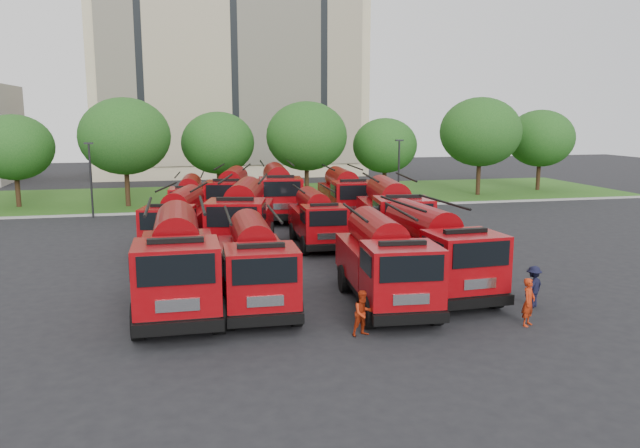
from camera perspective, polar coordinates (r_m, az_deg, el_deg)
The scene contains 31 objects.
ground at distance 28.40m, azimuth -4.00°, elevation -4.20°, with size 140.00×140.00×0.00m, color black.
lawn at distance 53.83m, azimuth -8.24°, elevation 2.52°, with size 70.00×16.00×0.12m, color #235516.
curb at distance 45.84m, azimuth -7.43°, elevation 1.26°, with size 70.00×0.30×0.14m, color gray.
apartment_building at distance 75.62m, azimuth -8.31°, elevation 14.09°, with size 30.00×14.18×25.00m.
tree_1 at distance 51.67m, azimuth -26.18°, elevation 6.30°, with size 5.71×5.71×6.98m.
tree_2 at distance 48.91m, azimuth -17.43°, elevation 7.66°, with size 6.72×6.72×8.22m.
tree_3 at distance 51.38m, azimuth -9.31°, elevation 7.32°, with size 5.88×5.88×7.19m.
tree_4 at distance 50.78m, azimuth -1.24°, elevation 8.03°, with size 6.55×6.55×8.01m.
tree_5 at distance 53.61m, azimuth 5.96°, elevation 7.14°, with size 5.46×5.46×6.68m.
tree_6 at distance 55.29m, azimuth 14.45°, elevation 8.15°, with size 6.89×6.89×8.42m.
tree_7 at distance 60.51m, azimuth 19.51°, elevation 7.39°, with size 6.05×6.05×7.39m.
lamp_post_0 at distance 45.00m, azimuth -20.24°, elevation 4.20°, with size 0.60×0.25×5.11m.
lamp_post_1 at distance 47.44m, azimuth 7.21°, elevation 5.00°, with size 0.60×0.25×5.11m.
fire_truck_0 at distance 22.79m, azimuth -12.92°, elevation -3.38°, with size 2.89×7.80×3.54m.
fire_truck_1 at distance 22.87m, azimuth -5.98°, elevation -3.61°, with size 2.70×7.02×3.17m.
fire_truck_2 at distance 23.07m, azimuth 5.87°, elevation -3.41°, with size 3.01×7.25×3.23m.
fire_truck_3 at distance 25.02m, azimuth 10.35°, elevation -2.35°, with size 3.00×7.44×3.33m.
fire_truck_4 at distance 32.68m, azimuth -12.75°, elevation 0.27°, with size 3.88×7.23×3.13m.
fire_truck_5 at distance 32.08m, azimuth -7.12°, elevation 0.63°, with size 4.29×8.16×3.54m.
fire_truck_6 at distance 33.37m, azimuth -0.33°, elevation 0.51°, with size 2.50×6.43×2.89m.
fire_truck_7 at distance 33.00m, azimuth 6.61°, elevation 0.90°, with size 3.65×8.04×3.53m.
fire_truck_8 at distance 41.67m, azimuth -11.82°, elevation 2.22°, with size 2.76×6.60×2.93m.
fire_truck_9 at distance 41.98m, azimuth -8.09°, elevation 2.69°, with size 4.01×7.77×3.37m.
fire_truck_10 at distance 42.42m, azimuth -3.88°, elevation 2.97°, with size 3.36×7.99×3.55m.
fire_truck_11 at distance 41.57m, azimuth 2.28°, elevation 2.69°, with size 3.00×7.46×3.34m.
firefighter_0 at distance 22.20m, azimuth 18.42°, elevation -8.79°, with size 0.59×0.43×1.62m, color #9C240C.
firefighter_1 at distance 20.22m, azimuth 3.94°, elevation -10.13°, with size 0.72×0.40×1.48m, color #9C240C.
firefighter_2 at distance 26.19m, azimuth 13.20°, elevation -5.67°, with size 1.15×0.65×1.95m, color #9C240C.
firefighter_3 at distance 24.32m, azimuth 18.83°, elevation -7.17°, with size 0.99×0.51×1.53m, color black.
firefighter_4 at distance 29.57m, azimuth -12.60°, elevation -3.86°, with size 0.84×0.55×1.71m, color black.
firefighter_5 at distance 31.68m, azimuth 11.22°, elevation -2.88°, with size 1.73×0.75×1.86m, color #9C240C.
Camera 1 is at (-4.13, -27.23, 6.95)m, focal length 35.00 mm.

